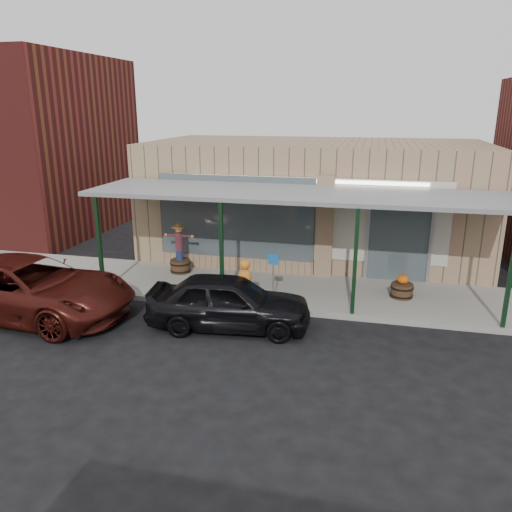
% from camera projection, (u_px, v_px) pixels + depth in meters
% --- Properties ---
extents(ground, '(120.00, 120.00, 0.00)m').
position_uv_depth(ground, '(269.00, 348.00, 11.70)').
color(ground, black).
rests_on(ground, ground).
extents(sidewalk, '(40.00, 3.20, 0.15)m').
position_uv_depth(sidewalk, '(294.00, 291.00, 15.03)').
color(sidewalk, gray).
rests_on(sidewalk, ground).
extents(storefront, '(12.00, 6.25, 4.20)m').
position_uv_depth(storefront, '(314.00, 199.00, 18.70)').
color(storefront, '#917C59').
rests_on(storefront, ground).
extents(awning, '(12.00, 3.00, 3.04)m').
position_uv_depth(awning, '(296.00, 195.00, 14.15)').
color(awning, gray).
rests_on(awning, ground).
extents(block_buildings_near, '(61.00, 8.00, 8.00)m').
position_uv_depth(block_buildings_near, '(372.00, 152.00, 18.75)').
color(block_buildings_near, maroon).
rests_on(block_buildings_near, ground).
extents(barrel_scarecrow, '(1.02, 0.77, 1.68)m').
position_uv_depth(barrel_scarecrow, '(180.00, 256.00, 16.39)').
color(barrel_scarecrow, '#4B311E').
rests_on(barrel_scarecrow, sidewalk).
extents(barrel_pumpkin, '(0.65, 0.65, 0.74)m').
position_uv_depth(barrel_pumpkin, '(402.00, 289.00, 14.31)').
color(barrel_pumpkin, '#4B311E').
rests_on(barrel_pumpkin, sidewalk).
extents(handicap_sign, '(0.29, 0.04, 1.39)m').
position_uv_depth(handicap_sign, '(273.00, 272.00, 13.78)').
color(handicap_sign, gray).
rests_on(handicap_sign, sidewalk).
extents(parked_sedan, '(4.26, 2.07, 1.59)m').
position_uv_depth(parked_sedan, '(229.00, 301.00, 12.59)').
color(parked_sedan, black).
rests_on(parked_sedan, ground).
extents(car_maroon, '(5.83, 2.93, 1.58)m').
position_uv_depth(car_maroon, '(28.00, 288.00, 13.27)').
color(car_maroon, '#43120D').
rests_on(car_maroon, ground).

